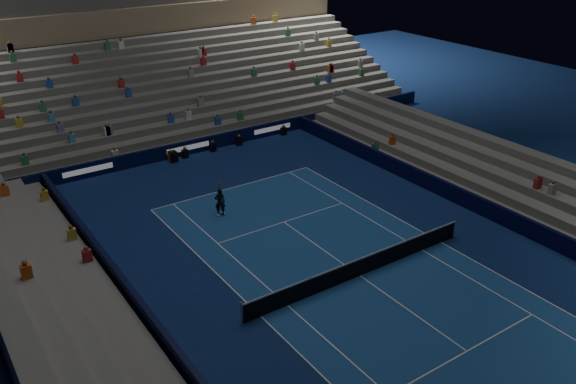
# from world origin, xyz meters

# --- Properties ---
(ground) EXTENTS (90.00, 90.00, 0.00)m
(ground) POSITION_xyz_m (0.00, 0.00, 0.00)
(ground) COLOR #0D1F4F
(ground) RESTS_ON ground
(court_surface) EXTENTS (10.97, 23.77, 0.01)m
(court_surface) POSITION_xyz_m (0.00, 0.00, 0.01)
(court_surface) COLOR navy
(court_surface) RESTS_ON ground
(sponsor_barrier_far) EXTENTS (44.00, 0.25, 1.00)m
(sponsor_barrier_far) POSITION_xyz_m (0.00, 18.50, 0.50)
(sponsor_barrier_far) COLOR black
(sponsor_barrier_far) RESTS_ON ground
(sponsor_barrier_east) EXTENTS (0.25, 37.00, 1.00)m
(sponsor_barrier_east) POSITION_xyz_m (9.70, 0.00, 0.50)
(sponsor_barrier_east) COLOR black
(sponsor_barrier_east) RESTS_ON ground
(sponsor_barrier_west) EXTENTS (0.25, 37.00, 1.00)m
(sponsor_barrier_west) POSITION_xyz_m (-9.70, 0.00, 0.50)
(sponsor_barrier_west) COLOR black
(sponsor_barrier_west) RESTS_ON ground
(grandstand_main) EXTENTS (44.00, 15.20, 11.20)m
(grandstand_main) POSITION_xyz_m (0.00, 27.90, 3.38)
(grandstand_main) COLOR #60605C
(grandstand_main) RESTS_ON ground
(grandstand_east) EXTENTS (5.00, 37.00, 2.50)m
(grandstand_east) POSITION_xyz_m (13.17, 0.00, 0.92)
(grandstand_east) COLOR slate
(grandstand_east) RESTS_ON ground
(grandstand_west) EXTENTS (5.00, 37.00, 2.50)m
(grandstand_west) POSITION_xyz_m (-13.17, 0.00, 0.92)
(grandstand_west) COLOR slate
(grandstand_west) RESTS_ON ground
(tennis_net) EXTENTS (12.90, 0.10, 1.10)m
(tennis_net) POSITION_xyz_m (0.00, 0.00, 0.50)
(tennis_net) COLOR #B2B2B7
(tennis_net) RESTS_ON ground
(tennis_player) EXTENTS (0.70, 0.58, 1.63)m
(tennis_player) POSITION_xyz_m (-2.48, 9.11, 0.82)
(tennis_player) COLOR black
(tennis_player) RESTS_ON ground
(broadcast_camera) EXTENTS (0.51, 0.98, 0.68)m
(broadcast_camera) POSITION_xyz_m (-1.36, 17.91, 0.35)
(broadcast_camera) COLOR black
(broadcast_camera) RESTS_ON ground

